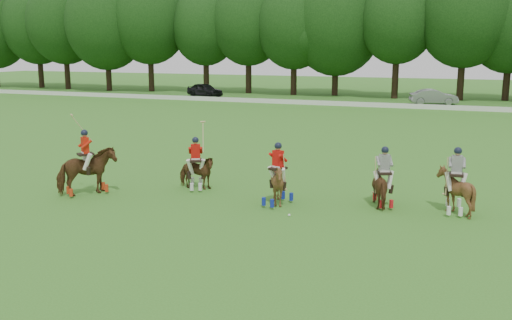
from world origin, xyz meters
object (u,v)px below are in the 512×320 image
(polo_red_b, at_px, (196,171))
(polo_stripe_b, at_px, (455,190))
(polo_red_c, at_px, (278,183))
(polo_ball, at_px, (289,215))
(car_mid, at_px, (434,97))
(car_left, at_px, (205,90))
(polo_red_a, at_px, (87,171))
(polo_stripe_a, at_px, (383,185))

(polo_red_b, distance_m, polo_stripe_b, 9.62)
(polo_red_c, xyz_separation_m, polo_ball, (0.81, -1.18, -0.76))
(polo_red_b, relative_size, polo_ball, 29.16)
(car_mid, bearing_deg, car_left, 73.88)
(polo_red_c, height_order, polo_ball, polo_red_c)
(polo_red_a, bearing_deg, polo_stripe_b, 10.77)
(polo_stripe_a, bearing_deg, polo_red_a, -166.99)
(polo_stripe_a, distance_m, polo_ball, 3.67)
(car_mid, distance_m, polo_ball, 40.33)
(polo_ball, bearing_deg, polo_stripe_b, 25.52)
(polo_red_b, xyz_separation_m, polo_ball, (4.55, -2.18, -0.68))
(car_mid, xyz_separation_m, polo_red_a, (-9.64, -40.36, 0.18))
(polo_stripe_a, bearing_deg, polo_red_b, -178.21)
(polo_red_a, distance_m, polo_ball, 8.06)
(polo_red_b, xyz_separation_m, polo_stripe_b, (9.62, 0.24, 0.08))
(car_mid, relative_size, polo_red_a, 1.48)
(polo_stripe_a, relative_size, polo_ball, 23.67)
(polo_red_a, xyz_separation_m, polo_stripe_a, (10.70, 2.47, -0.17))
(car_mid, xyz_separation_m, polo_red_c, (-2.44, -39.11, 0.06))
(car_mid, distance_m, polo_stripe_a, 37.90)
(car_left, distance_m, polo_stripe_a, 45.74)
(polo_red_c, bearing_deg, polo_red_a, -170.15)
(car_left, bearing_deg, polo_stripe_a, -126.32)
(car_mid, relative_size, polo_red_b, 1.71)
(car_mid, relative_size, polo_ball, 49.85)
(car_mid, bearing_deg, polo_stripe_a, 165.49)
(polo_red_b, bearing_deg, polo_ball, -25.56)
(polo_stripe_b, bearing_deg, polo_red_b, -178.55)
(polo_red_c, relative_size, polo_ball, 25.03)
(polo_red_a, distance_m, polo_red_c, 7.31)
(polo_red_b, distance_m, polo_ball, 5.09)
(car_left, relative_size, polo_red_b, 1.69)
(car_left, xyz_separation_m, polo_red_b, (18.38, -38.12, -0.04))
(polo_red_c, relative_size, polo_stripe_b, 1.00)
(car_left, distance_m, car_mid, 24.56)
(car_mid, xyz_separation_m, polo_ball, (-1.63, -40.29, -0.69))
(car_left, xyz_separation_m, polo_red_c, (22.12, -39.11, 0.05))
(polo_red_c, distance_m, polo_stripe_a, 3.71)
(car_left, xyz_separation_m, polo_stripe_b, (28.00, -37.87, 0.05))
(polo_red_b, bearing_deg, polo_red_c, -14.91)
(car_mid, height_order, polo_ball, car_mid)
(polo_stripe_a, xyz_separation_m, polo_stripe_b, (2.38, 0.02, 0.05))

